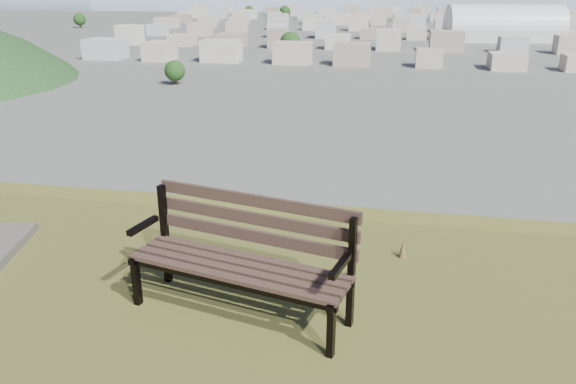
# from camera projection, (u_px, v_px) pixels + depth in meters

# --- Properties ---
(park_bench) EXTENTS (1.82, 0.94, 0.91)m
(park_bench) POSITION_uv_depth(u_px,v_px,m) (244.00, 251.00, 4.33)
(park_bench) COLOR #49352A
(park_bench) RESTS_ON hilltop_mesa
(arena) EXTENTS (57.18, 30.31, 23.02)m
(arena) POSITION_uv_depth(u_px,v_px,m) (503.00, 30.00, 277.15)
(arena) COLOR silver
(arena) RESTS_ON ground
(city_blocks) EXTENTS (395.00, 361.00, 7.00)m
(city_blocks) POSITION_uv_depth(u_px,v_px,m) (398.00, 21.00, 372.95)
(city_blocks) COLOR #BFB4A8
(city_blocks) RESTS_ON ground
(city_trees) EXTENTS (406.52, 387.20, 9.98)m
(city_trees) POSITION_uv_depth(u_px,v_px,m) (348.00, 26.00, 307.85)
(city_trees) COLOR #2F1D17
(city_trees) RESTS_ON ground
(bay_water) EXTENTS (2400.00, 700.00, 0.12)m
(bay_water) POSITION_uv_depth(u_px,v_px,m) (401.00, 2.00, 838.88)
(bay_water) COLOR #889EAD
(bay_water) RESTS_ON ground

